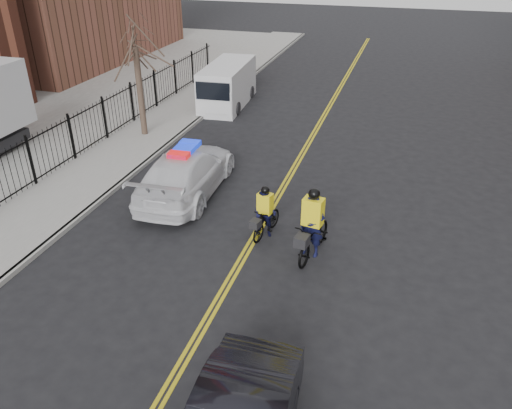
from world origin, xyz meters
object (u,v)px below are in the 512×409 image
at_px(cyclist_near, 312,232).
at_px(police_cruiser, 186,172).
at_px(cargo_van, 227,86).
at_px(cyclist_far, 265,216).

bearing_deg(cyclist_near, police_cruiser, 163.09).
bearing_deg(cargo_van, cyclist_far, -69.04).
bearing_deg(cyclist_far, police_cruiser, 163.54).
bearing_deg(cyclist_far, cyclist_near, -9.42).
distance_m(cargo_van, cyclist_near, 14.94).
height_order(cargo_van, cyclist_near, cargo_van).
xyz_separation_m(police_cruiser, cyclist_near, (5.18, -2.60, -0.08)).
relative_size(cargo_van, cyclist_far, 3.10).
bearing_deg(cyclist_near, cyclist_far, 168.01).
distance_m(cargo_van, cyclist_far, 13.63).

